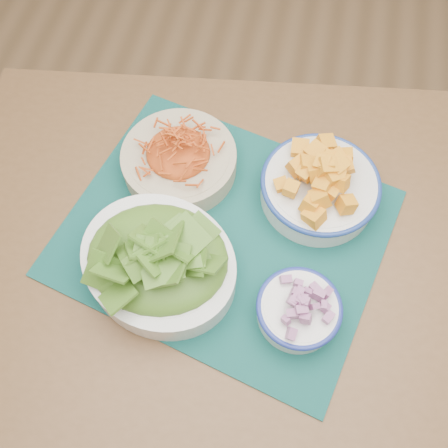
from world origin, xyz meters
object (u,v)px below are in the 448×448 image
at_px(table, 257,266).
at_px(lettuce_bowl, 158,259).
at_px(carrot_bowl, 179,157).
at_px(placemat, 224,232).
at_px(squash_bowl, 321,183).
at_px(onion_bowl, 299,308).

height_order(table, lettuce_bowl, lettuce_bowl).
bearing_deg(lettuce_bowl, carrot_bowl, 119.48).
relative_size(table, carrot_bowl, 5.05).
height_order(placemat, squash_bowl, squash_bowl).
bearing_deg(placemat, onion_bowl, -26.43).
height_order(carrot_bowl, lettuce_bowl, lettuce_bowl).
distance_m(placemat, carrot_bowl, 0.16).
distance_m(placemat, onion_bowl, 0.20).
height_order(lettuce_bowl, onion_bowl, lettuce_bowl).
bearing_deg(carrot_bowl, table, -34.69).
distance_m(carrot_bowl, onion_bowl, 0.35).
relative_size(placemat, onion_bowl, 3.20).
relative_size(table, lettuce_bowl, 3.61).
xyz_separation_m(table, lettuce_bowl, (-0.16, -0.09, 0.17)).
distance_m(squash_bowl, lettuce_bowl, 0.31).
relative_size(table, squash_bowl, 4.80).
bearing_deg(table, squash_bowl, 44.71).
relative_size(carrot_bowl, onion_bowl, 1.43).
xyz_separation_m(table, onion_bowl, (0.08, -0.12, 0.15)).
xyz_separation_m(lettuce_bowl, onion_bowl, (0.24, -0.03, -0.02)).
height_order(table, onion_bowl, onion_bowl).
height_order(placemat, onion_bowl, onion_bowl).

